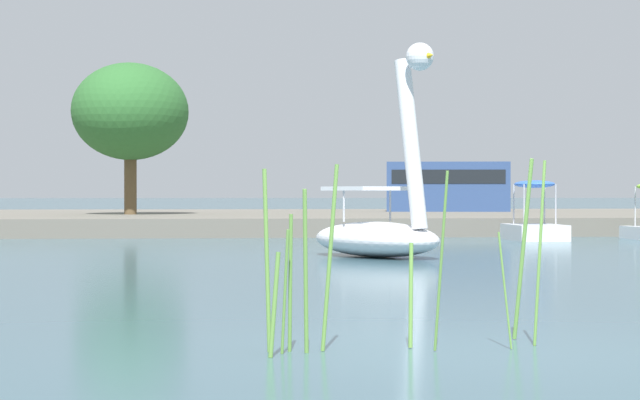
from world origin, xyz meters
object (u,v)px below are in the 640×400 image
at_px(swan_boat, 380,224).
at_px(parked_van, 447,185).
at_px(tree_sapling_by_fence, 130,112).
at_px(pedal_boat_blue, 534,223).

distance_m(swan_boat, parked_van, 24.12).
height_order(swan_boat, tree_sapling_by_fence, tree_sapling_by_fence).
bearing_deg(parked_van, tree_sapling_by_fence, -155.18).
bearing_deg(tree_sapling_by_fence, pedal_boat_blue, -41.23).
relative_size(tree_sapling_by_fence, parked_van, 1.08).
distance_m(swan_boat, pedal_boat_blue, 9.81).
bearing_deg(tree_sapling_by_fence, parked_van, 24.82).
bearing_deg(swan_boat, pedal_boat_blue, 56.89).
xyz_separation_m(swan_boat, parked_van, (6.12, 23.32, 0.92)).
height_order(swan_boat, pedal_boat_blue, swan_boat).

